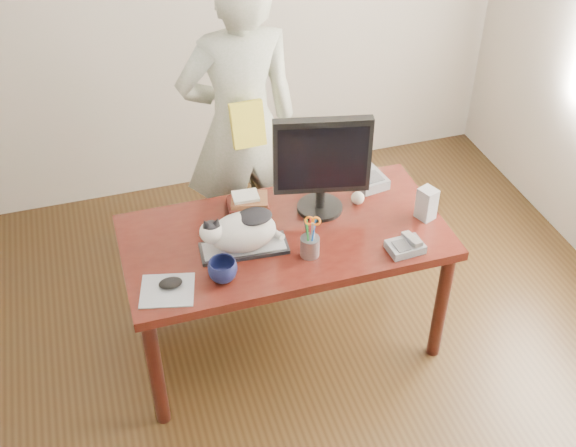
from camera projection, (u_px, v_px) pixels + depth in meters
The scene contains 16 objects.
room at pixel (331, 206), 2.74m from camera, with size 4.50×4.50×4.50m.
desk at pixel (281, 246), 3.71m from camera, with size 1.60×0.80×0.75m.
keyboard at pixel (244, 248), 3.46m from camera, with size 0.43×0.19×0.03m.
cat at pixel (240, 231), 3.39m from camera, with size 0.41×0.22×0.23m.
monitor at pixel (322, 161), 3.52m from camera, with size 0.48×0.28×0.54m.
pen_cup at pixel (310, 244), 3.40m from camera, with size 0.12×0.12×0.23m.
mousepad at pixel (167, 290), 3.24m from camera, with size 0.28×0.27×0.01m.
mouse at pixel (170, 283), 3.25m from camera, with size 0.12×0.09×0.04m.
coffee_mug at pixel (223, 271), 3.27m from camera, with size 0.13×0.13×0.11m, color black.
phone at pixel (406, 246), 3.45m from camera, with size 0.18×0.15×0.08m.
speaker at pixel (427, 204), 3.61m from camera, with size 0.10×0.11×0.17m.
baseball at pixel (358, 198), 3.74m from camera, with size 0.07×0.07×0.07m.
book_stack at pixel (248, 202), 3.71m from camera, with size 0.23×0.18×0.08m.
calculator at pixel (369, 179), 3.88m from camera, with size 0.18×0.22×0.06m.
person at pixel (241, 127), 4.00m from camera, with size 0.68×0.45×1.88m, color silver.
held_book at pixel (248, 124), 3.80m from camera, with size 0.18×0.11×0.25m.
Camera 1 is at (-0.81, -2.04, 3.00)m, focal length 45.00 mm.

